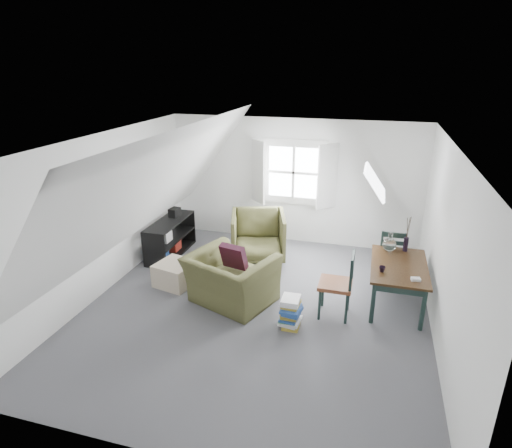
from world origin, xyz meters
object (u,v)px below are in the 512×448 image
(dining_table, at_px, (399,270))
(media_shelf, at_px, (169,240))
(armchair_far, at_px, (258,258))
(armchair_near, at_px, (231,302))
(ottoman, at_px, (176,274))
(magazine_stack, at_px, (291,312))
(dining_chair_near, at_px, (338,283))
(dining_chair_far, at_px, (391,253))

(dining_table, relative_size, media_shelf, 1.01)
(armchair_far, distance_m, dining_table, 2.73)
(armchair_near, distance_m, media_shelf, 2.17)
(dining_table, bearing_deg, armchair_far, 160.70)
(ottoman, height_order, magazine_stack, magazine_stack)
(media_shelf, distance_m, magazine_stack, 3.20)
(armchair_near, distance_m, dining_chair_near, 1.69)
(dining_chair_far, bearing_deg, magazine_stack, 68.92)
(dining_table, height_order, dining_chair_near, dining_chair_near)
(dining_chair_near, relative_size, magazine_stack, 2.30)
(dining_chair_far, relative_size, dining_chair_near, 0.93)
(magazine_stack, bearing_deg, dining_chair_near, 37.77)
(armchair_far, distance_m, magazine_stack, 2.27)
(dining_table, bearing_deg, dining_chair_near, -144.08)
(armchair_near, height_order, magazine_stack, magazine_stack)
(dining_chair_near, bearing_deg, dining_chair_far, 154.24)
(ottoman, xyz_separation_m, dining_chair_near, (2.68, -0.21, 0.33))
(ottoman, height_order, dining_chair_near, dining_chair_near)
(armchair_near, bearing_deg, dining_chair_near, -156.71)
(dining_table, distance_m, media_shelf, 4.20)
(ottoman, bearing_deg, dining_chair_far, 18.52)
(armchair_near, bearing_deg, media_shelf, -17.24)
(dining_chair_near, bearing_deg, dining_table, 125.76)
(armchair_far, xyz_separation_m, dining_chair_near, (1.62, -1.55, 0.52))
(dining_chair_near, height_order, media_shelf, dining_chair_near)
(armchair_near, xyz_separation_m, magazine_stack, (1.01, -0.39, 0.22))
(armchair_near, xyz_separation_m, dining_chair_near, (1.60, 0.07, 0.52))
(ottoman, bearing_deg, dining_table, 5.26)
(dining_table, height_order, magazine_stack, dining_table)
(ottoman, relative_size, dining_chair_far, 0.62)
(dining_chair_near, bearing_deg, magazine_stack, -49.15)
(dining_table, height_order, media_shelf, media_shelf)
(armchair_far, xyz_separation_m, dining_table, (2.46, -1.02, 0.59))
(dining_chair_far, bearing_deg, armchair_near, 46.67)
(armchair_near, xyz_separation_m, dining_table, (2.44, 0.61, 0.59))
(dining_table, xyz_separation_m, magazine_stack, (-1.43, -0.99, -0.37))
(armchair_far, height_order, magazine_stack, armchair_far)
(ottoman, bearing_deg, magazine_stack, -17.88)
(armchair_far, relative_size, dining_table, 0.74)
(ottoman, distance_m, media_shelf, 1.21)
(magazine_stack, bearing_deg, ottoman, 162.12)
(dining_table, relative_size, magazine_stack, 3.11)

